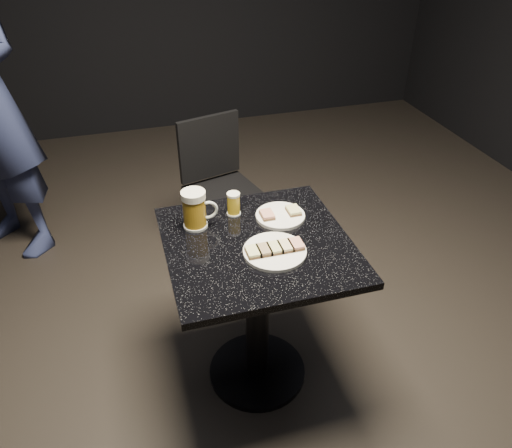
{
  "coord_description": "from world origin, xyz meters",
  "views": [
    {
      "loc": [
        -0.44,
        -1.47,
        1.87
      ],
      "look_at": [
        0.0,
        0.02,
        0.82
      ],
      "focal_mm": 35.0,
      "sensor_mm": 36.0,
      "label": 1
    }
  ],
  "objects_px": {
    "plate_small": "(280,216)",
    "chair": "(219,183)",
    "plate_large": "(275,252)",
    "beer_mug": "(195,209)",
    "beer_tumbler": "(234,204)",
    "table": "(257,290)"
  },
  "relations": [
    {
      "from": "plate_small",
      "to": "chair",
      "type": "xyz_separation_m",
      "value": [
        -0.08,
        0.8,
        -0.26
      ]
    },
    {
      "from": "beer_mug",
      "to": "chair",
      "type": "bearing_deg",
      "value": 71.38
    },
    {
      "from": "plate_small",
      "to": "chair",
      "type": "height_order",
      "value": "chair"
    },
    {
      "from": "beer_mug",
      "to": "plate_large",
      "type": "bearing_deg",
      "value": -46.28
    },
    {
      "from": "beer_mug",
      "to": "chair",
      "type": "height_order",
      "value": "beer_mug"
    },
    {
      "from": "table",
      "to": "beer_tumbler",
      "type": "height_order",
      "value": "beer_tumbler"
    },
    {
      "from": "beer_mug",
      "to": "chair",
      "type": "xyz_separation_m",
      "value": [
        0.26,
        0.76,
        -0.33
      ]
    },
    {
      "from": "plate_large",
      "to": "chair",
      "type": "height_order",
      "value": "chair"
    },
    {
      "from": "table",
      "to": "beer_mug",
      "type": "xyz_separation_m",
      "value": [
        -0.2,
        0.17,
        0.32
      ]
    },
    {
      "from": "plate_small",
      "to": "chair",
      "type": "bearing_deg",
      "value": 96.07
    },
    {
      "from": "plate_large",
      "to": "beer_tumbler",
      "type": "height_order",
      "value": "beer_tumbler"
    },
    {
      "from": "beer_tumbler",
      "to": "chair",
      "type": "height_order",
      "value": "chair"
    },
    {
      "from": "plate_small",
      "to": "chair",
      "type": "relative_size",
      "value": 0.24
    },
    {
      "from": "beer_mug",
      "to": "beer_tumbler",
      "type": "bearing_deg",
      "value": 15.46
    },
    {
      "from": "plate_large",
      "to": "chair",
      "type": "distance_m",
      "value": 1.05
    },
    {
      "from": "beer_tumbler",
      "to": "table",
      "type": "bearing_deg",
      "value": -80.17
    },
    {
      "from": "beer_mug",
      "to": "chair",
      "type": "relative_size",
      "value": 0.19
    },
    {
      "from": "table",
      "to": "beer_tumbler",
      "type": "xyz_separation_m",
      "value": [
        -0.04,
        0.22,
        0.29
      ]
    },
    {
      "from": "plate_large",
      "to": "beer_mug",
      "type": "xyz_separation_m",
      "value": [
        -0.24,
        0.26,
        0.07
      ]
    },
    {
      "from": "plate_large",
      "to": "table",
      "type": "distance_m",
      "value": 0.27
    },
    {
      "from": "table",
      "to": "beer_tumbler",
      "type": "bearing_deg",
      "value": 99.83
    },
    {
      "from": "plate_large",
      "to": "plate_small",
      "type": "bearing_deg",
      "value": 66.5
    }
  ]
}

